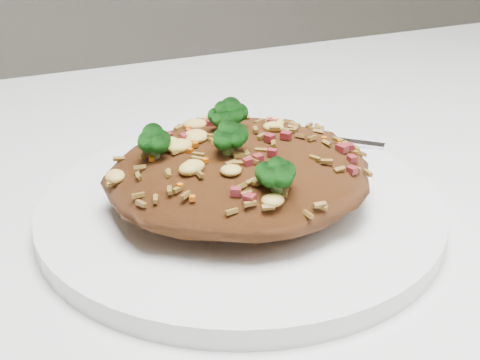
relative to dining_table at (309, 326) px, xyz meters
The scene contains 4 objects.
dining_table is the anchor object (origin of this frame).
plate 0.11m from the dining_table, 153.74° to the left, with size 0.27×0.27×0.01m, color white.
fried_rice 0.14m from the dining_table, 153.94° to the left, with size 0.18×0.16×0.06m.
fork 0.15m from the dining_table, 70.24° to the left, with size 0.13×0.12×0.00m.
Camera 1 is at (-0.20, -0.34, 0.98)m, focal length 50.00 mm.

